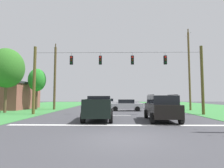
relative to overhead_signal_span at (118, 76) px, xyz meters
The scene contains 15 objects.
ground_plane 11.39m from the overhead_signal_span, 89.70° to the right, with size 120.00×120.00×0.00m, color #3D3D42.
stop_bar_stripe 8.03m from the overhead_signal_span, 89.54° to the right, with size 15.02×0.45×0.01m, color white.
lane_dash_0 4.20m from the overhead_signal_span, 86.50° to the right, with size 0.15×2.50×0.01m, color white.
lane_dash_1 7.33m from the overhead_signal_span, 89.47° to the left, with size 0.15×2.50×0.01m, color white.
lane_dash_2 15.39m from the overhead_signal_span, 89.79° to the left, with size 0.15×2.50×0.01m, color white.
overhead_signal_span is the anchor object (origin of this frame).
pickup_truck 5.41m from the overhead_signal_span, 111.40° to the right, with size 2.33×5.42×1.95m.
suv_black 6.60m from the overhead_signal_span, 54.96° to the right, with size 2.37×4.87×2.05m.
distant_car_crossing_white 15.71m from the overhead_signal_span, 96.42° to the left, with size 4.44×2.31×1.52m.
distant_car_oncoming 12.43m from the overhead_signal_span, 53.78° to the left, with size 4.41×2.24×1.52m.
distant_car_far_parked 6.08m from the overhead_signal_span, 76.13° to the left, with size 4.35×2.11×1.52m.
utility_pole_mid_right 11.78m from the overhead_signal_span, 29.67° to the left, with size 0.27×1.56×11.52m.
utility_pole_near_left 11.49m from the overhead_signal_span, 143.01° to the left, with size 0.34×1.58×9.81m.
tree_roadside_right 13.24m from the overhead_signal_span, behind, with size 3.95×3.95×7.61m.
tree_roadside_far_right 13.67m from the overhead_signal_span, 149.72° to the left, with size 2.52×2.52×6.04m.
Camera 1 is at (-0.35, -8.09, 1.89)m, focal length 28.12 mm.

